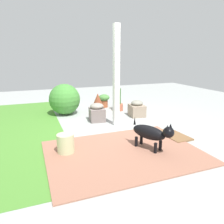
# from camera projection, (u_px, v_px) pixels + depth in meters

# --- Properties ---
(ground_plane) EXTENTS (12.00, 12.00, 0.00)m
(ground_plane) POSITION_uv_depth(u_px,v_px,m) (112.00, 128.00, 4.60)
(ground_plane) COLOR #A0A4A1
(brick_path) EXTENTS (1.80, 2.40, 0.02)m
(brick_path) POSITION_uv_depth(u_px,v_px,m) (124.00, 152.00, 3.43)
(brick_path) COLOR #9B6650
(brick_path) RESTS_ON ground
(porch_pillar) EXTENTS (0.12, 0.12, 2.12)m
(porch_pillar) POSITION_uv_depth(u_px,v_px,m) (116.00, 77.00, 4.54)
(porch_pillar) COLOR white
(porch_pillar) RESTS_ON ground
(stone_planter_nearest) EXTENTS (0.46, 0.40, 0.41)m
(stone_planter_nearest) POSITION_uv_depth(u_px,v_px,m) (137.00, 109.00, 5.45)
(stone_planter_nearest) COLOR gray
(stone_planter_nearest) RESTS_ON ground
(stone_planter_mid) EXTENTS (0.45, 0.38, 0.43)m
(stone_planter_mid) POSITION_uv_depth(u_px,v_px,m) (97.00, 112.00, 5.06)
(stone_planter_mid) COLOR gray
(stone_planter_mid) RESTS_ON ground
(round_shrub) EXTENTS (0.80, 0.80, 0.80)m
(round_shrub) POSITION_uv_depth(u_px,v_px,m) (65.00, 99.00, 5.57)
(round_shrub) COLOR #428736
(round_shrub) RESTS_ON ground
(terracotta_pot_broad) EXTENTS (0.32, 0.32, 0.39)m
(terracotta_pot_broad) POSITION_uv_depth(u_px,v_px,m) (104.00, 100.00, 6.37)
(terracotta_pot_broad) COLOR #A05131
(terracotta_pot_broad) RESTS_ON ground
(terracotta_pot_tall) EXTENTS (0.27, 0.27, 0.62)m
(terracotta_pot_tall) POSITION_uv_depth(u_px,v_px,m) (118.00, 103.00, 5.99)
(terracotta_pot_tall) COLOR #B55E44
(terracotta_pot_tall) RESTS_ON ground
(terracotta_pot_spiky) EXTENTS (0.32, 0.32, 0.53)m
(terracotta_pot_spiky) POSITION_uv_depth(u_px,v_px,m) (98.00, 104.00, 5.71)
(terracotta_pot_spiky) COLOR #A65C41
(terracotta_pot_spiky) RESTS_ON ground
(dog) EXTENTS (0.73, 0.46, 0.52)m
(dog) POSITION_uv_depth(u_px,v_px,m) (151.00, 133.00, 3.45)
(dog) COLOR black
(dog) RESTS_ON ground
(ceramic_urn) EXTENTS (0.27, 0.27, 0.32)m
(ceramic_urn) POSITION_uv_depth(u_px,v_px,m) (66.00, 144.00, 3.38)
(ceramic_urn) COLOR beige
(ceramic_urn) RESTS_ON ground
(doormat) EXTENTS (0.69, 0.42, 0.03)m
(doormat) POSITION_uv_depth(u_px,v_px,m) (174.00, 135.00, 4.14)
(doormat) COLOR brown
(doormat) RESTS_ON ground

